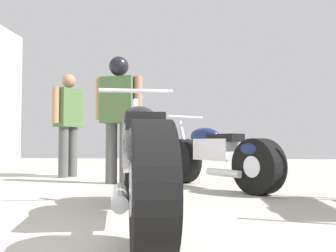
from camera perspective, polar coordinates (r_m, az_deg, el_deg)
The scene contains 5 objects.
ground_plane at distance 3.74m, azimuth -1.33°, elevation -11.06°, with size 15.99×15.99×0.00m, color #A8A399.
motorcycle_maroon_cruiser at distance 2.45m, azimuth -4.27°, elevation -5.39°, with size 0.79×2.18×1.02m.
motorcycle_black_naked at distance 4.41m, azimuth 7.81°, elevation -4.81°, with size 1.37×1.64×0.91m.
mechanic_in_blue at distance 5.95m, azimuth -15.41°, elevation 1.14°, with size 0.40×0.63×1.63m.
mechanic_with_helmet at distance 4.87m, azimuth -7.78°, elevation 2.96°, with size 0.67×0.32×1.70m.
Camera 1 is at (0.35, -0.35, 0.56)m, focal length 38.71 mm.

